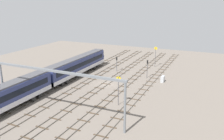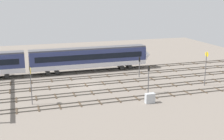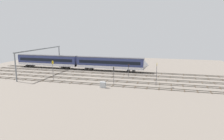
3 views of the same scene
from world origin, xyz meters
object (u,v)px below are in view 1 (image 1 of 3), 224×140
at_px(train, 49,79).
at_px(speed_sign_near_foreground, 118,86).
at_px(overhead_gantry, 55,80).
at_px(signal_light_trackside_departure, 117,62).
at_px(signal_light_trackside_approach, 147,66).
at_px(speed_sign_mid_trackside, 155,54).
at_px(relay_cabinet, 163,79).

bearing_deg(train, speed_sign_near_foreground, -92.36).
xyz_separation_m(overhead_gantry, signal_light_trackside_departure, (29.30, 1.88, -3.91)).
relative_size(speed_sign_near_foreground, signal_light_trackside_approach, 1.21).
bearing_deg(signal_light_trackside_departure, train, 159.48).
distance_m(speed_sign_near_foreground, speed_sign_mid_trackside, 29.39).
height_order(overhead_gantry, signal_light_trackside_departure, overhead_gantry).
distance_m(train, speed_sign_near_foreground, 16.75).
xyz_separation_m(train, signal_light_trackside_departure, (19.86, -7.43, -0.02)).
distance_m(speed_sign_mid_trackside, signal_light_trackside_approach, 11.20).
relative_size(overhead_gantry, signal_light_trackside_approach, 5.40).
relative_size(speed_sign_near_foreground, relay_cabinet, 3.75).
bearing_deg(overhead_gantry, signal_light_trackside_approach, -15.55).
distance_m(speed_sign_mid_trackside, signal_light_trackside_departure, 12.33).
xyz_separation_m(speed_sign_mid_trackside, relay_cabinet, (-12.82, -5.27, -3.07)).
bearing_deg(overhead_gantry, speed_sign_near_foreground, -40.19).
xyz_separation_m(train, overhead_gantry, (-9.44, -9.31, 3.89)).
relative_size(train, signal_light_trackside_approach, 10.95).
height_order(train, speed_sign_near_foreground, speed_sign_near_foreground).
relative_size(signal_light_trackside_departure, relay_cabinet, 2.68).
distance_m(overhead_gantry, speed_sign_mid_trackside, 38.80).
bearing_deg(relay_cabinet, signal_light_trackside_departure, 73.87).
height_order(signal_light_trackside_approach, relay_cabinet, signal_light_trackside_approach).
distance_m(speed_sign_near_foreground, relay_cabinet, 17.42).
height_order(speed_sign_mid_trackside, signal_light_trackside_departure, speed_sign_mid_trackside).
bearing_deg(speed_sign_near_foreground, overhead_gantry, 139.81).
xyz_separation_m(overhead_gantry, speed_sign_near_foreground, (8.75, -7.39, -2.86)).
bearing_deg(signal_light_trackside_departure, overhead_gantry, -176.33).
xyz_separation_m(train, speed_sign_near_foreground, (-0.69, -16.70, 1.03)).
distance_m(speed_sign_near_foreground, signal_light_trackside_departure, 22.57).
xyz_separation_m(train, speed_sign_mid_trackside, (28.69, -15.96, 1.15)).
bearing_deg(speed_sign_near_foreground, relay_cabinet, -15.28).
distance_m(train, relay_cabinet, 26.58).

